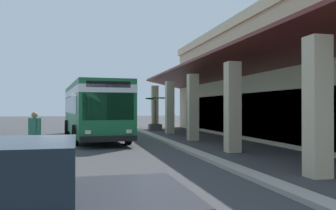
{
  "coord_description": "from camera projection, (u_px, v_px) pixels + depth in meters",
  "views": [
    {
      "loc": [
        20.09,
        0.86,
        1.8
      ],
      "look_at": [
        2.66,
        4.91,
        1.93
      ],
      "focal_mm": 39.05,
      "sensor_mm": 36.0,
      "label": 1
    }
  ],
  "objects": [
    {
      "name": "ground",
      "position": [
        209.0,
        139.0,
        21.17
      ],
      "size": [
        120.0,
        120.0,
        0.0
      ],
      "primitive_type": "plane",
      "color": "#38383A"
    },
    {
      "name": "curb_strip",
      "position": [
        164.0,
        140.0,
        19.72
      ],
      "size": [
        32.95,
        0.5,
        0.12
      ],
      "primitive_type": "cube",
      "color": "#9E998E",
      "rests_on": "ground"
    },
    {
      "name": "plaza_building",
      "position": [
        320.0,
        77.0,
        21.92
      ],
      "size": [
        27.76,
        13.6,
        7.23
      ],
      "color": "#C6B793",
      "rests_on": "ground"
    },
    {
      "name": "transit_bus",
      "position": [
        93.0,
        107.0,
        21.17
      ],
      "size": [
        11.4,
        3.61,
        3.34
      ],
      "color": "#196638",
      "rests_on": "ground"
    },
    {
      "name": "pedestrian",
      "position": [
        35.0,
        132.0,
        13.15
      ],
      "size": [
        0.6,
        0.47,
        1.65
      ],
      "color": "#726651",
      "rests_on": "ground"
    },
    {
      "name": "potted_palm",
      "position": [
        155.0,
        122.0,
        28.8
      ],
      "size": [
        1.93,
        2.04,
        2.67
      ],
      "color": "#4C4742",
      "rests_on": "ground"
    }
  ]
}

